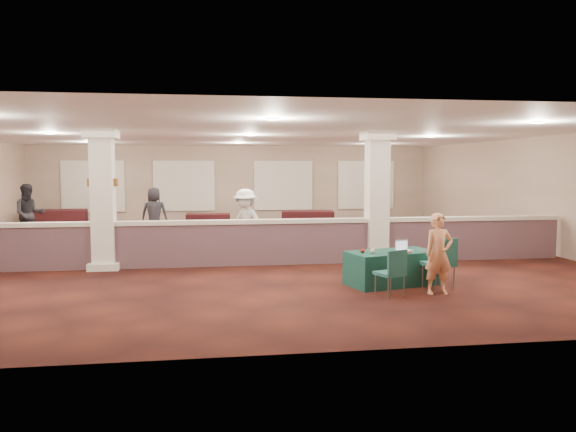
{
  "coord_description": "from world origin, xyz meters",
  "views": [
    {
      "loc": [
        -1.19,
        -14.81,
        2.35
      ],
      "look_at": [
        0.71,
        -2.0,
        1.22
      ],
      "focal_mm": 35.0,
      "sensor_mm": 36.0,
      "label": 1
    }
  ],
  "objects": [
    {
      "name": "column_right",
      "position": [
        3.0,
        -1.5,
        1.64
      ],
      "size": [
        0.72,
        0.72,
        3.2
      ],
      "color": "white",
      "rests_on": "ground"
    },
    {
      "name": "wall_front",
      "position": [
        0.0,
        -8.0,
        1.6
      ],
      "size": [
        16.0,
        0.04,
        3.2
      ],
      "primitive_type": "cube",
      "color": "#87745D",
      "rests_on": "ground"
    },
    {
      "name": "sconce_left",
      "position": [
        -3.78,
        -1.5,
        2.0
      ],
      "size": [
        0.12,
        0.12,
        0.18
      ],
      "color": "brown",
      "rests_on": "column_left"
    },
    {
      "name": "laptop_base",
      "position": [
        2.77,
        -4.11,
        0.68
      ],
      "size": [
        0.35,
        0.28,
        0.02
      ],
      "primitive_type": "cube",
      "rotation": [
        0.0,
        0.0,
        0.26
      ],
      "color": "silver",
      "rests_on": "near_table"
    },
    {
      "name": "sconce_right",
      "position": [
        -3.22,
        -1.5,
        2.0
      ],
      "size": [
        0.12,
        0.12,
        0.18
      ],
      "color": "brown",
      "rests_on": "column_left"
    },
    {
      "name": "near_table",
      "position": [
        2.49,
        -4.14,
        0.34
      ],
      "size": [
        1.91,
        1.29,
        0.67
      ],
      "primitive_type": "cube",
      "rotation": [
        0.0,
        0.0,
        0.26
      ],
      "color": "#0E3630",
      "rests_on": "ground"
    },
    {
      "name": "attendee_a",
      "position": [
        -6.5,
        3.19,
        0.92
      ],
      "size": [
        1.0,
        0.78,
        1.84
      ],
      "primitive_type": "imported",
      "rotation": [
        0.0,
        0.0,
        0.37
      ],
      "color": "black",
      "rests_on": "ground"
    },
    {
      "name": "ground",
      "position": [
        0.0,
        0.0,
        0.0
      ],
      "size": [
        16.0,
        16.0,
        0.0
      ],
      "primitive_type": "plane",
      "color": "#401710",
      "rests_on": "ground"
    },
    {
      "name": "far_table_front_left",
      "position": [
        -5.38,
        0.3,
        0.35
      ],
      "size": [
        1.86,
        1.24,
        0.69
      ],
      "primitive_type": "cube",
      "rotation": [
        0.0,
        0.0,
        -0.24
      ],
      "color": "black",
      "rests_on": "ground"
    },
    {
      "name": "attendee_d",
      "position": [
        -2.8,
        3.5,
        0.85
      ],
      "size": [
        0.85,
        0.48,
        1.71
      ],
      "primitive_type": "imported",
      "rotation": [
        0.0,
        0.0,
        3.12
      ],
      "color": "black",
      "rests_on": "ground"
    },
    {
      "name": "laptop_screen",
      "position": [
        2.74,
        -4.01,
        0.79
      ],
      "size": [
        0.3,
        0.09,
        0.2
      ],
      "primitive_type": "cube",
      "rotation": [
        0.0,
        0.0,
        0.26
      ],
      "color": "silver",
      "rests_on": "near_table"
    },
    {
      "name": "yarn_cream",
      "position": [
        2.02,
        -4.36,
        0.72
      ],
      "size": [
        0.1,
        0.1,
        0.1
      ],
      "primitive_type": "sphere",
      "color": "beige",
      "rests_on": "near_table"
    },
    {
      "name": "wall_back",
      "position": [
        0.0,
        8.0,
        1.6
      ],
      "size": [
        16.0,
        0.04,
        3.2
      ],
      "primitive_type": "cube",
      "color": "#87745D",
      "rests_on": "ground"
    },
    {
      "name": "conf_chair_main",
      "position": [
        3.26,
        -4.8,
        0.6
      ],
      "size": [
        0.61,
        0.61,
        1.01
      ],
      "rotation": [
        0.0,
        0.0,
        0.23
      ],
      "color": "#1F5B4C",
      "rests_on": "ground"
    },
    {
      "name": "far_table_back_right",
      "position": [
        2.5,
        5.19,
        0.38
      ],
      "size": [
        1.99,
        1.19,
        0.76
      ],
      "primitive_type": "cube",
      "rotation": [
        0.0,
        0.0,
        -0.14
      ],
      "color": "black",
      "rests_on": "ground"
    },
    {
      "name": "ceiling",
      "position": [
        0.0,
        0.0,
        3.2
      ],
      "size": [
        16.0,
        16.0,
        0.02
      ],
      "primitive_type": "cube",
      "color": "white",
      "rests_on": "wall_back"
    },
    {
      "name": "scissors",
      "position": [
        3.13,
        -4.24,
        0.68
      ],
      "size": [
        0.11,
        0.05,
        0.01
      ],
      "primitive_type": "cube",
      "rotation": [
        0.0,
        0.0,
        0.26
      ],
      "color": "red",
      "rests_on": "near_table"
    },
    {
      "name": "wall_right",
      "position": [
        8.0,
        0.0,
        1.6
      ],
      "size": [
        0.04,
        16.0,
        3.2
      ],
      "primitive_type": "cube",
      "color": "#87745D",
      "rests_on": "ground"
    },
    {
      "name": "far_table_front_center",
      "position": [
        -1.15,
        2.48,
        0.32
      ],
      "size": [
        1.75,
        1.2,
        0.65
      ],
      "primitive_type": "cube",
      "rotation": [
        0.0,
        0.0,
        0.28
      ],
      "color": "black",
      "rests_on": "ground"
    },
    {
      "name": "knitting",
      "position": [
        2.59,
        -4.35,
        0.68
      ],
      "size": [
        0.43,
        0.36,
        0.03
      ],
      "primitive_type": "cube",
      "rotation": [
        0.0,
        0.0,
        0.26
      ],
      "color": "#BF481E",
      "rests_on": "near_table"
    },
    {
      "name": "screen_glow",
      "position": [
        2.74,
        -4.02,
        0.77
      ],
      "size": [
        0.27,
        0.07,
        0.17
      ],
      "primitive_type": "cube",
      "rotation": [
        0.0,
        0.0,
        0.26
      ],
      "color": "silver",
      "rests_on": "near_table"
    },
    {
      "name": "far_table_back_center",
      "position": [
        -1.08,
        5.86,
        0.32
      ],
      "size": [
        1.61,
        0.84,
        0.64
      ],
      "primitive_type": "cube",
      "rotation": [
        0.0,
        0.0,
        -0.03
      ],
      "color": "black",
      "rests_on": "ground"
    },
    {
      "name": "conf_chair_side",
      "position": [
        2.13,
        -5.26,
        0.52
      ],
      "size": [
        0.57,
        0.57,
        0.88
      ],
      "rotation": [
        0.0,
        0.0,
        0.37
      ],
      "color": "#1F5B4C",
      "rests_on": "ground"
    },
    {
      "name": "yarn_grey",
      "position": [
        2.06,
        -4.14,
        0.72
      ],
      "size": [
        0.1,
        0.1,
        0.1
      ],
      "primitive_type": "sphere",
      "color": "#47474B",
      "rests_on": "near_table"
    },
    {
      "name": "far_table_front_right",
      "position": [
        5.06,
        3.0,
        0.33
      ],
      "size": [
        1.73,
        1.07,
        0.65
      ],
      "primitive_type": "cube",
      "rotation": [
        0.0,
        0.0,
        -0.17
      ],
      "color": "black",
      "rests_on": "ground"
    },
    {
      "name": "attendee_c",
      "position": [
        5.56,
        6.0,
        0.91
      ],
      "size": [
        1.05,
        1.15,
        1.81
      ],
      "primitive_type": "imported",
      "rotation": [
        0.0,
        0.0,
        0.91
      ],
      "color": "black",
      "rests_on": "ground"
    },
    {
      "name": "yarn_red",
      "position": [
        1.85,
        -4.26,
        0.72
      ],
      "size": [
        0.09,
        0.09,
        0.09
      ],
      "primitive_type": "sphere",
      "color": "maroon",
      "rests_on": "near_table"
    },
    {
      "name": "attendee_b",
      "position": [
        -0.13,
        0.0,
        0.89
      ],
      "size": [
        1.15,
        1.19,
        1.77
      ],
      "primitive_type": "imported",
      "rotation": [
        0.0,
        0.0,
        -0.83
      ],
      "color": "silver",
      "rests_on": "ground"
    },
    {
      "name": "far_table_back_left",
      "position": [
        -6.5,
        6.5,
        0.4
      ],
      "size": [
        2.04,
        1.13,
        0.8
      ],
      "primitive_type": "cube",
      "rotation": [
        0.0,
        0.0,
        0.07
      ],
      "color": "black",
      "rests_on": "ground"
    },
    {
      "name": "partition_wall",
      "position": [
        0.0,
        -1.5,
        0.57
      ],
      "size": [
        15.6,
        0.28,
        1.1
      ],
      "color": "brown",
      "rests_on": "ground"
    },
    {
      "name": "column_left",
      "position": [
        -3.5,
        -1.5,
        1.64
      ],
      "size": [
        0.72,
        0.72,
        3.2
      ],
      "color": "white",
      "rests_on": "ground"
    },
    {
      "name": "woman",
      "position": [
        3.07,
        -5.07,
        0.75
      ],
      "size": [
        0.57,
        0.4,
        1.5
      ],
      "primitive_type": "imported",
      "rotation": [
        0.0,
        0.0,
        0.08
      ],
      "color": "#EDA967",
      "rests_on": "ground"
    }
  ]
}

